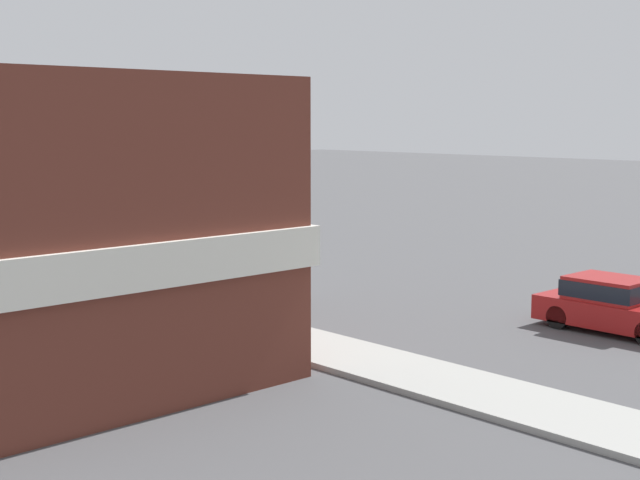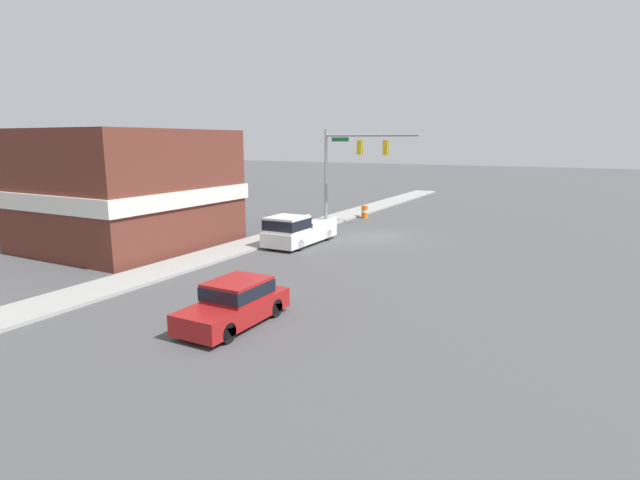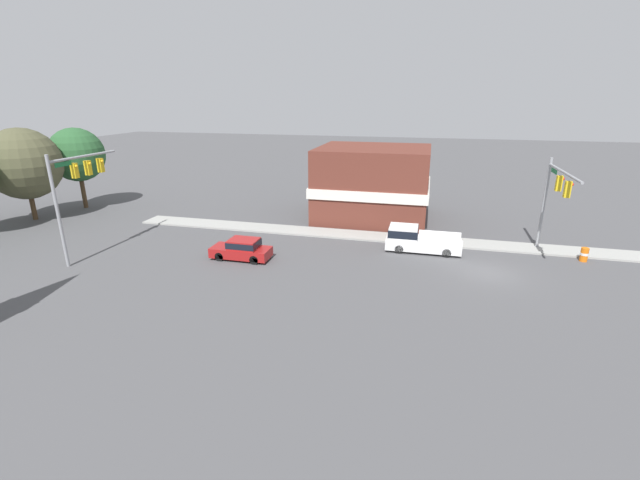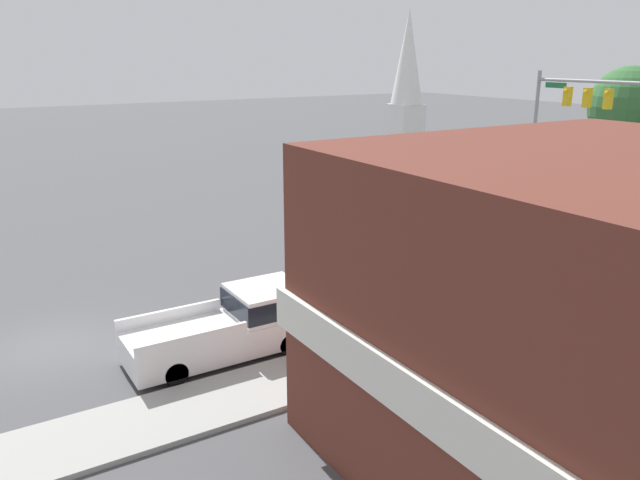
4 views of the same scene
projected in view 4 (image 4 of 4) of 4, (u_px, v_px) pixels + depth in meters
name	position (u px, v px, depth m)	size (l,w,h in m)	color
ground_plane	(49.00, 348.00, 19.08)	(200.00, 200.00, 0.00)	#4C4C4F
sidewalk_curb	(89.00, 439.00, 14.40)	(2.40, 60.00, 0.14)	#9E9E99
far_signal_assembly	(566.00, 110.00, 34.92)	(6.35, 0.49, 7.75)	gray
car_lead	(436.00, 231.00, 28.80)	(1.79, 4.33, 1.52)	black
pickup_truck_parked	(238.00, 323.00, 18.61)	(2.12, 5.60, 1.88)	black
corner_brick_building	(606.00, 316.00, 13.05)	(9.46, 10.63, 6.80)	brown
church_steeple	(407.00, 92.00, 43.93)	(2.23, 2.23, 11.70)	white
backdrop_tree_left_far	(629.00, 106.00, 45.86)	(5.82, 5.82, 7.91)	#4C3823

